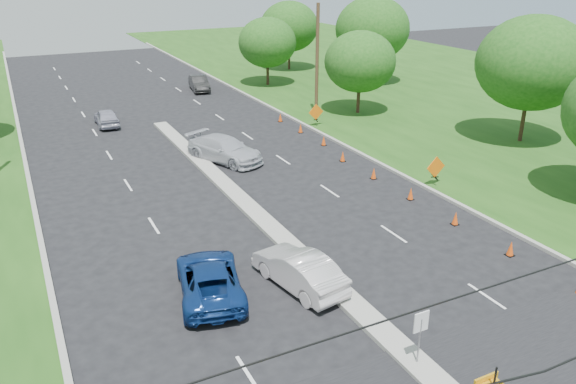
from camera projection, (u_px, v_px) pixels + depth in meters
curb_left at (28, 177)px, 33.68m from camera, size 0.25×110.00×0.16m
curb_right at (321, 134)px, 42.02m from camera, size 0.25×110.00×0.16m
median at (241, 201)px, 30.41m from camera, size 1.00×34.00×0.18m
median_sign at (421, 328)px, 17.45m from camera, size 0.55×0.06×2.05m
utility_pole_far_right at (317, 61)px, 45.42m from camera, size 0.28×0.28×9.00m
cone_2 at (511, 248)px, 24.62m from camera, size 0.32×0.32×0.70m
cone_3 at (455, 218)px, 27.51m from camera, size 0.32×0.32×0.70m
cone_4 at (411, 194)px, 30.41m from camera, size 0.32×0.32×0.70m
cone_5 at (374, 173)px, 33.30m from camera, size 0.32×0.32×0.70m
cone_6 at (343, 156)px, 36.19m from camera, size 0.32×0.32×0.70m
cone_7 at (324, 141)px, 39.33m from camera, size 0.32×0.32×0.70m
cone_8 at (301, 128)px, 42.23m from camera, size 0.32×0.32×0.70m
cone_9 at (280, 117)px, 45.12m from camera, size 0.32×0.32×0.70m
work_sign_1 at (436, 168)px, 31.97m from camera, size 1.27×0.58×1.37m
work_sign_2 at (316, 113)px, 43.54m from camera, size 1.27×0.58×1.37m
tree_8 at (532, 63)px, 38.18m from camera, size 7.56×7.56×8.82m
tree_9 at (360, 62)px, 46.10m from camera, size 5.88×5.88×6.86m
tree_10 at (372, 29)px, 57.19m from camera, size 7.56×7.56×8.82m
tree_11 at (289, 26)px, 64.87m from camera, size 6.72×6.72×7.84m
tree_12 at (267, 42)px, 56.85m from camera, size 5.88×5.88×6.86m
white_sedan at (299, 270)px, 22.16m from camera, size 2.38×4.73×1.49m
blue_pickup at (210, 279)px, 21.62m from camera, size 3.36×5.41×1.40m
silver_car_far at (225, 149)px, 36.10m from camera, size 4.35×5.94×1.60m
silver_car_oncoming at (106, 117)px, 43.87m from camera, size 1.69×4.02×1.36m
dark_car_receding at (199, 83)px, 55.74m from camera, size 2.18×4.59×1.45m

